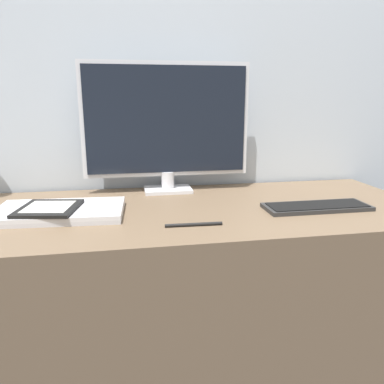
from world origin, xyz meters
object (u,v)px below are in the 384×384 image
(laptop, at_px, (60,211))
(ereader, at_px, (49,208))
(monitor, at_px, (167,124))
(keyboard, at_px, (317,207))
(pen, at_px, (194,225))

(laptop, distance_m, ereader, 0.04)
(ereader, bearing_deg, monitor, 34.93)
(laptop, height_order, ereader, ereader)
(monitor, xyz_separation_m, keyboard, (0.41, -0.30, -0.23))
(monitor, distance_m, laptop, 0.46)
(monitor, bearing_deg, keyboard, -36.01)
(ereader, bearing_deg, pen, -19.92)
(monitor, height_order, keyboard, monitor)
(ereader, relative_size, pen, 1.23)
(ereader, bearing_deg, keyboard, -3.71)
(laptop, relative_size, pen, 2.41)
(laptop, bearing_deg, ereader, -141.82)
(keyboard, xyz_separation_m, laptop, (-0.74, 0.07, 0.00))
(monitor, distance_m, ereader, 0.48)
(monitor, relative_size, laptop, 1.59)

